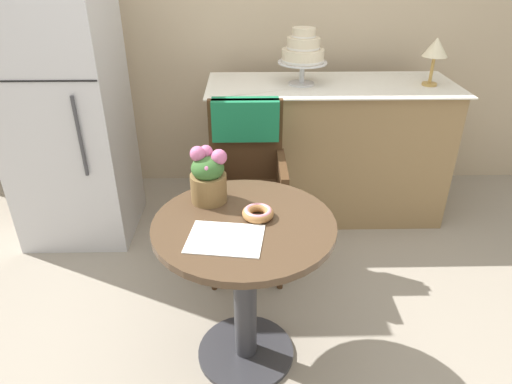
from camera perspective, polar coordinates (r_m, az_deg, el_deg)
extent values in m
plane|color=gray|center=(2.24, -1.27, -19.54)|extent=(8.00, 8.00, 0.00)
cylinder|color=#4C3826|center=(1.77, -1.52, -4.20)|extent=(0.72, 0.72, 0.03)
cylinder|color=#333338|center=(1.99, -1.38, -12.92)|extent=(0.10, 0.10, 0.69)
cylinder|color=#333338|center=(2.23, -1.27, -19.37)|extent=(0.44, 0.44, 0.02)
cube|color=#472D19|center=(2.43, -1.24, -0.69)|extent=(0.42, 0.42, 0.04)
cube|color=#472D19|center=(2.50, -1.31, 6.51)|extent=(0.40, 0.04, 0.46)
cube|color=#472D19|center=(2.39, -5.83, 1.60)|extent=(0.04, 0.38, 0.18)
cube|color=#472D19|center=(2.39, 3.30, 1.70)|extent=(0.04, 0.38, 0.18)
cube|color=#197247|center=(2.45, -1.34, 9.11)|extent=(0.36, 0.11, 0.22)
cylinder|color=#472D19|center=(2.43, -5.47, -7.92)|extent=(0.03, 0.03, 0.45)
cylinder|color=#472D19|center=(2.42, 3.13, -7.84)|extent=(0.03, 0.03, 0.45)
cylinder|color=#472D19|center=(2.72, -4.99, -3.39)|extent=(0.03, 0.03, 0.45)
cylinder|color=#472D19|center=(2.72, 2.60, -3.32)|extent=(0.03, 0.03, 0.45)
cube|color=white|center=(1.67, -3.88, -5.86)|extent=(0.30, 0.25, 0.00)
torus|color=#AD7542|center=(1.78, 0.24, -2.69)|extent=(0.13, 0.13, 0.04)
torus|color=pink|center=(1.78, 0.24, -2.42)|extent=(0.11, 0.11, 0.02)
cylinder|color=brown|center=(1.89, -5.96, 0.55)|extent=(0.15, 0.15, 0.12)
ellipsoid|color=#38662D|center=(1.85, -6.10, 3.00)|extent=(0.14, 0.14, 0.10)
sphere|color=#CC6699|center=(1.83, -4.66, 4.39)|extent=(0.06, 0.06, 0.06)
sphere|color=#CC6699|center=(1.85, -6.30, 5.04)|extent=(0.06, 0.06, 0.06)
sphere|color=#CC6699|center=(1.83, -7.35, 4.79)|extent=(0.06, 0.06, 0.06)
sphere|color=#CC6699|center=(1.81, -6.20, 2.79)|extent=(0.05, 0.05, 0.05)
cube|color=#93754C|center=(3.09, 8.89, 5.17)|extent=(1.50, 0.56, 0.90)
cube|color=white|center=(2.94, 9.55, 13.15)|extent=(1.56, 0.62, 0.01)
cylinder|color=silver|center=(2.91, 5.73, 13.41)|extent=(0.16, 0.16, 0.01)
cylinder|color=silver|center=(2.89, 5.79, 14.65)|extent=(0.03, 0.03, 0.12)
cylinder|color=silver|center=(2.88, 5.86, 15.89)|extent=(0.30, 0.30, 0.01)
cylinder|color=beige|center=(2.87, 5.90, 16.69)|extent=(0.26, 0.25, 0.08)
cylinder|color=white|center=(2.88, 5.87, 16.18)|extent=(0.26, 0.26, 0.01)
cylinder|color=beige|center=(2.86, 5.97, 18.09)|extent=(0.20, 0.20, 0.07)
cylinder|color=white|center=(2.86, 5.95, 17.63)|extent=(0.20, 0.20, 0.01)
cylinder|color=beige|center=(2.85, 6.04, 19.31)|extent=(0.14, 0.14, 0.06)
cylinder|color=white|center=(2.85, 6.02, 18.92)|extent=(0.14, 0.14, 0.01)
cylinder|color=#B28C47|center=(3.07, 20.94, 12.55)|extent=(0.09, 0.09, 0.01)
cylinder|color=#B28C47|center=(3.05, 21.23, 14.12)|extent=(0.02, 0.02, 0.16)
cone|color=beige|center=(3.02, 21.70, 16.58)|extent=(0.15, 0.15, 0.11)
cube|color=silver|center=(2.91, -22.98, 10.20)|extent=(0.64, 0.60, 1.70)
cube|color=black|center=(2.59, -26.09, 12.40)|extent=(0.63, 0.01, 0.01)
cylinder|color=#3F3F44|center=(2.60, -21.26, 6.44)|extent=(0.02, 0.02, 0.45)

